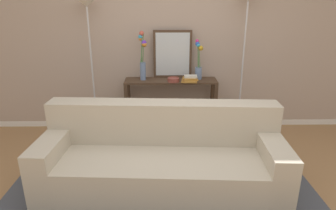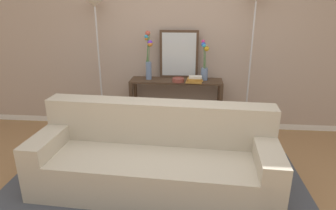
# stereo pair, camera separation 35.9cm
# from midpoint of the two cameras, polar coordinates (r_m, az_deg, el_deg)

# --- Properties ---
(ground_plane) EXTENTS (16.00, 16.00, 0.02)m
(ground_plane) POSITION_cam_midpoint_polar(r_m,az_deg,el_deg) (3.05, 3.64, -19.20)
(ground_plane) COLOR #9E754C
(back_wall) EXTENTS (12.00, 0.15, 2.64)m
(back_wall) POSITION_cam_midpoint_polar(r_m,az_deg,el_deg) (4.47, 4.80, 11.99)
(back_wall) COLOR white
(back_wall) RESTS_ON ground
(area_rug) EXTENTS (3.25, 2.01, 0.01)m
(area_rug) POSITION_cam_midpoint_polar(r_m,az_deg,el_deg) (3.18, 0.47, -16.97)
(area_rug) COLOR #474C56
(area_rug) RESTS_ON ground
(couch) EXTENTS (2.52, 1.01, 0.88)m
(couch) POSITION_cam_midpoint_polar(r_m,az_deg,el_deg) (3.15, 0.80, -10.69)
(couch) COLOR #BCB29E
(couch) RESTS_ON ground
(console_table) EXTENTS (1.33, 0.35, 0.83)m
(console_table) POSITION_cam_midpoint_polar(r_m,az_deg,el_deg) (4.33, 3.95, 1.54)
(console_table) COLOR #473323
(console_table) RESTS_ON ground
(floor_lamp_left) EXTENTS (0.28, 0.28, 1.93)m
(floor_lamp_left) POSITION_cam_midpoint_polar(r_m,az_deg,el_deg) (4.30, -11.33, 14.06)
(floor_lamp_left) COLOR silver
(floor_lamp_left) RESTS_ON ground
(floor_lamp_right) EXTENTS (0.28, 0.28, 2.00)m
(floor_lamp_right) POSITION_cam_midpoint_polar(r_m,az_deg,el_deg) (4.24, 18.73, 14.06)
(floor_lamp_right) COLOR silver
(floor_lamp_right) RESTS_ON ground
(wall_mirror) EXTENTS (0.56, 0.02, 0.69)m
(wall_mirror) POSITION_cam_midpoint_polar(r_m,az_deg,el_deg) (4.32, 4.56, 9.75)
(wall_mirror) COLOR #473323
(wall_mirror) RESTS_ON console_table
(vase_tall_flowers) EXTENTS (0.12, 0.11, 0.69)m
(vase_tall_flowers) POSITION_cam_midpoint_polar(r_m,az_deg,el_deg) (4.23, -1.33, 9.32)
(vase_tall_flowers) COLOR #6B84AD
(vase_tall_flowers) RESTS_ON console_table
(vase_short_flowers) EXTENTS (0.11, 0.11, 0.57)m
(vase_short_flowers) POSITION_cam_midpoint_polar(r_m,az_deg,el_deg) (4.25, 9.54, 7.79)
(vase_short_flowers) COLOR #6B84AD
(vase_short_flowers) RESTS_ON console_table
(fruit_bowl) EXTENTS (0.17, 0.17, 0.06)m
(fruit_bowl) POSITION_cam_midpoint_polar(r_m,az_deg,el_deg) (4.15, 4.48, 4.87)
(fruit_bowl) COLOR brown
(fruit_bowl) RESTS_ON console_table
(book_stack) EXTENTS (0.24, 0.18, 0.09)m
(book_stack) POSITION_cam_midpoint_polar(r_m,az_deg,el_deg) (4.14, 7.71, 4.89)
(book_stack) COLOR #B77F33
(book_stack) RESTS_ON console_table
(book_row_under_console) EXTENTS (0.40, 0.18, 0.12)m
(book_row_under_console) POSITION_cam_midpoint_polar(r_m,az_deg,el_deg) (4.53, -0.69, -4.47)
(book_row_under_console) COLOR navy
(book_row_under_console) RESTS_ON ground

